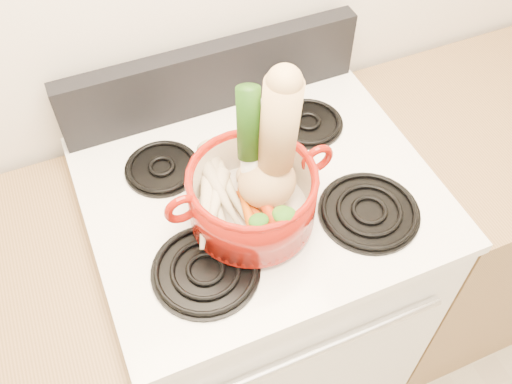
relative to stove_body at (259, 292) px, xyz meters
name	(u,v)px	position (x,y,z in m)	size (l,w,h in m)	color
stove_body	(259,292)	(0.00, 0.00, 0.00)	(0.76, 0.65, 0.92)	white
cooktop	(260,192)	(0.00, 0.00, 0.47)	(0.78, 0.67, 0.03)	white
control_backsplash	(212,77)	(0.00, 0.30, 0.58)	(0.76, 0.05, 0.18)	black
oven_handle	(322,349)	(0.00, -0.34, 0.32)	(0.02, 0.02, 0.60)	silver
burner_front_left	(206,270)	(-0.19, -0.16, 0.50)	(0.22, 0.22, 0.02)	black
burner_front_right	(369,211)	(0.19, -0.16, 0.50)	(0.22, 0.22, 0.02)	black
burner_back_left	(162,167)	(-0.19, 0.14, 0.50)	(0.17, 0.17, 0.02)	black
burner_back_right	(308,122)	(0.19, 0.14, 0.50)	(0.17, 0.17, 0.02)	black
dutch_oven	(252,197)	(-0.05, -0.08, 0.57)	(0.27, 0.27, 0.13)	maroon
pot_handle_left	(182,209)	(-0.20, -0.08, 0.62)	(0.07, 0.07, 0.02)	maroon
pot_handle_right	(317,159)	(0.10, -0.07, 0.62)	(0.07, 0.07, 0.02)	maroon
squash	(268,148)	(-0.01, -0.06, 0.69)	(0.13, 0.13, 0.31)	tan
leek	(251,148)	(-0.04, -0.05, 0.68)	(0.05, 0.05, 0.30)	white
ginger	(252,173)	(-0.02, 0.00, 0.56)	(0.08, 0.06, 0.04)	tan
parsnip_0	(215,201)	(-0.12, -0.05, 0.56)	(0.04, 0.04, 0.21)	#EEE6C1
parsnip_1	(207,198)	(-0.14, -0.04, 0.57)	(0.05, 0.05, 0.23)	beige
parsnip_2	(225,180)	(-0.09, -0.01, 0.57)	(0.04, 0.04, 0.20)	beige
parsnip_3	(215,204)	(-0.13, -0.06, 0.57)	(0.04, 0.04, 0.16)	#F0E2C3
parsnip_4	(220,191)	(-0.11, -0.04, 0.58)	(0.04, 0.04, 0.18)	beige
carrot_0	(258,216)	(-0.05, -0.11, 0.55)	(0.03, 0.03, 0.15)	red
carrot_1	(249,216)	(-0.07, -0.11, 0.56)	(0.03, 0.03, 0.14)	#C05709
carrot_2	(264,205)	(-0.04, -0.10, 0.57)	(0.03, 0.03, 0.18)	#BB3209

